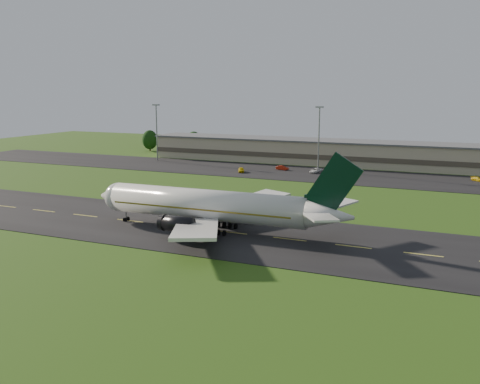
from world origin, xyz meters
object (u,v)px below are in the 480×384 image
at_px(service_vehicle_b, 282,168).
at_px(service_vehicle_c, 316,170).
at_px(terminal, 335,153).
at_px(light_mast_centre, 319,131).
at_px(service_vehicle_d, 478,179).
at_px(light_mast_west, 157,126).
at_px(service_vehicle_a, 241,170).
at_px(airliner, 210,206).

relative_size(service_vehicle_b, service_vehicle_c, 0.81).
distance_m(terminal, light_mast_centre, 18.45).
bearing_deg(service_vehicle_d, service_vehicle_c, 135.49).
height_order(light_mast_west, service_vehicle_c, light_mast_west).
distance_m(service_vehicle_a, service_vehicle_d, 68.77).
distance_m(light_mast_centre, service_vehicle_c, 13.12).
relative_size(light_mast_west, service_vehicle_d, 5.07).
distance_m(airliner, service_vehicle_c, 74.67).
xyz_separation_m(light_mast_centre, service_vehicle_b, (-10.65, -4.11, -11.95)).
distance_m(terminal, service_vehicle_a, 37.33).
relative_size(airliner, service_vehicle_a, 11.63).
bearing_deg(service_vehicle_c, airliner, -78.14).
height_order(airliner, light_mast_west, light_mast_west).
height_order(service_vehicle_b, service_vehicle_c, service_vehicle_c).
xyz_separation_m(airliner, terminal, (-0.34, 96.16, -0.67)).
distance_m(light_mast_west, service_vehicle_c, 62.23).
distance_m(airliner, terminal, 96.17).
height_order(light_mast_centre, service_vehicle_c, light_mast_centre).
bearing_deg(service_vehicle_a, light_mast_centre, 8.94).
distance_m(airliner, service_vehicle_a, 70.22).
bearing_deg(light_mast_west, terminal, 14.76).
height_order(service_vehicle_a, service_vehicle_b, service_vehicle_a).
height_order(service_vehicle_a, service_vehicle_d, service_vehicle_a).
bearing_deg(light_mast_west, service_vehicle_c, -5.08).
bearing_deg(light_mast_west, airliner, -52.33).
distance_m(light_mast_centre, service_vehicle_b, 16.53).
bearing_deg(light_mast_centre, service_vehicle_d, -2.58).
xyz_separation_m(airliner, light_mast_centre, (-1.75, 79.98, 8.08)).
bearing_deg(service_vehicle_b, terminal, -19.01).
relative_size(light_mast_west, service_vehicle_a, 4.62).
bearing_deg(terminal, service_vehicle_b, -120.71).
bearing_deg(light_mast_centre, terminal, 85.05).
height_order(airliner, terminal, airliner).
xyz_separation_m(airliner, light_mast_west, (-61.75, 79.98, 8.08)).
xyz_separation_m(light_mast_west, service_vehicle_c, (60.84, -5.41, -11.92)).
bearing_deg(service_vehicle_d, terminal, 109.50).
bearing_deg(airliner, service_vehicle_b, 98.07).
xyz_separation_m(service_vehicle_b, service_vehicle_d, (57.58, 1.99, -0.10)).
height_order(light_mast_centre, service_vehicle_d, light_mast_centre).
bearing_deg(service_vehicle_b, service_vehicle_a, 144.60).
relative_size(terminal, service_vehicle_b, 34.75).
distance_m(service_vehicle_c, service_vehicle_d, 46.21).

